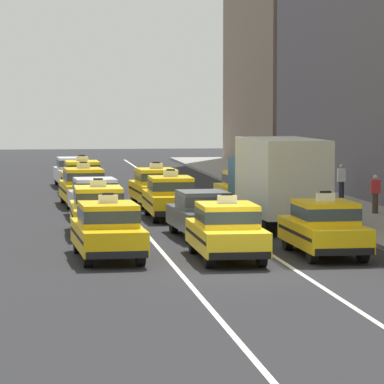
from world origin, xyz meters
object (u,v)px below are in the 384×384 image
(taxi_center_fourth, at_px, (156,186))
(pedestrian_mid_block, at_px, (341,182))
(pedestrian_by_storefront, at_px, (310,183))
(taxi_center_third, at_px, (170,197))
(taxi_left_fourth, at_px, (83,186))
(sedan_left_third, at_px, (95,197))
(taxi_right_third, at_px, (246,190))
(taxi_left_second, at_px, (98,209))
(taxi_right_nearest, at_px, (324,227))
(sedan_center_second, at_px, (202,213))
(box_truck_right_second, at_px, (277,179))
(pedestrian_near_crosswalk, at_px, (375,194))
(taxi_left_fifth, at_px, (82,177))
(taxi_left_nearest, at_px, (108,230))
(sedan_left_sixth, at_px, (73,171))
(taxi_center_nearest, at_px, (226,230))

(taxi_center_fourth, xyz_separation_m, pedestrian_mid_block, (8.50, 0.64, 0.09))
(taxi_center_fourth, bearing_deg, pedestrian_by_storefront, 2.94)
(taxi_center_third, bearing_deg, taxi_left_fourth, 117.41)
(sedan_left_third, xyz_separation_m, taxi_right_third, (6.45, 2.31, 0.03))
(taxi_left_second, xyz_separation_m, taxi_left_fourth, (-0.03, 10.97, 0.00))
(taxi_center_fourth, distance_m, taxi_right_nearest, 17.16)
(pedestrian_mid_block, bearing_deg, sedan_center_second, -123.54)
(sedan_center_second, bearing_deg, taxi_left_fourth, 105.79)
(taxi_center_third, bearing_deg, taxi_right_third, 40.30)
(box_truck_right_second, relative_size, pedestrian_near_crosswalk, 4.59)
(box_truck_right_second, bearing_deg, sedan_center_second, -139.41)
(taxi_center_third, bearing_deg, box_truck_right_second, -45.88)
(taxi_left_fifth, bearing_deg, taxi_left_fourth, -91.88)
(taxi_left_nearest, height_order, taxi_left_fifth, same)
(taxi_left_second, height_order, pedestrian_by_storefront, taxi_left_second)
(taxi_left_second, xyz_separation_m, pedestrian_by_storefront, (10.09, 10.70, 0.06))
(pedestrian_near_crosswalk, relative_size, pedestrian_by_storefront, 0.97)
(taxi_left_nearest, xyz_separation_m, taxi_right_nearest, (6.41, -0.19, 0.00))
(pedestrian_near_crosswalk, bearing_deg, sedan_left_sixth, 122.35)
(taxi_left_second, xyz_separation_m, box_truck_right_second, (6.57, 1.36, 0.90))
(taxi_left_fourth, relative_size, taxi_center_third, 1.02)
(sedan_left_third, xyz_separation_m, taxi_center_fourth, (2.91, 4.71, 0.03))
(taxi_center_third, relative_size, taxi_right_nearest, 1.00)
(taxi_left_second, height_order, taxi_center_nearest, same)
(taxi_center_third, xyz_separation_m, taxi_center_fourth, (0.00, 5.40, 0.00))
(sedan_left_sixth, height_order, pedestrian_by_storefront, pedestrian_by_storefront)
(sedan_left_third, distance_m, box_truck_right_second, 7.73)
(taxi_right_nearest, relative_size, pedestrian_mid_block, 2.84)
(taxi_left_fifth, xyz_separation_m, pedestrian_by_storefront, (9.92, -6.47, 0.06))
(taxi_center_third, relative_size, pedestrian_mid_block, 2.83)
(taxi_center_third, distance_m, taxi_center_fourth, 5.40)
(taxi_left_fourth, relative_size, pedestrian_by_storefront, 2.95)
(taxi_left_fifth, height_order, taxi_center_nearest, same)
(taxi_center_nearest, bearing_deg, taxi_left_fourth, 100.61)
(taxi_center_nearest, xyz_separation_m, pedestrian_near_crosswalk, (7.92, 11.52, 0.05))
(pedestrian_near_crosswalk, bearing_deg, taxi_right_nearest, -113.86)
(taxi_left_nearest, height_order, taxi_right_third, same)
(sedan_left_third, height_order, taxi_center_fourth, taxi_center_fourth)
(taxi_left_fourth, xyz_separation_m, taxi_right_nearest, (6.37, -17.49, 0.00))
(taxi_left_nearest, xyz_separation_m, taxi_center_third, (3.17, 11.26, 0.00))
(sedan_center_second, bearing_deg, taxi_center_fourth, 91.69)
(taxi_left_second, bearing_deg, sedan_left_sixth, 90.27)
(taxi_left_fifth, height_order, sedan_left_sixth, taxi_left_fifth)
(sedan_left_sixth, xyz_separation_m, box_truck_right_second, (6.67, -21.13, 0.93))
(taxi_left_fifth, height_order, taxi_center_third, same)
(pedestrian_by_storefront, bearing_deg, taxi_left_second, -133.32)
(sedan_left_sixth, bearing_deg, taxi_left_fourth, -89.64)
(taxi_left_fourth, relative_size, taxi_center_fourth, 1.00)
(sedan_left_sixth, relative_size, taxi_right_third, 0.94)
(sedan_left_sixth, distance_m, taxi_center_nearest, 29.63)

